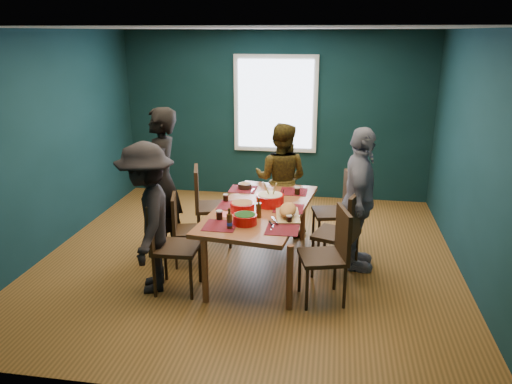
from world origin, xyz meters
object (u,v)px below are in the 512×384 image
chair_left_far (206,200)px  chair_right_near (332,248)px  chair_left_mid (183,224)px  bowl_salad (242,207)px  bowl_herbs (245,219)px  cutting_board (288,211)px  chair_left_near (167,239)px  chair_right_mid (345,228)px  chair_right_far (340,205)px  person_back (281,179)px  person_far_left (162,183)px  bowl_dumpling (270,199)px  person_near_left (148,218)px  dining_table (261,213)px  person_right (359,200)px

chair_left_far → chair_right_near: bearing=-51.5°
chair_left_mid → bowl_salad: 0.81m
bowl_salad → bowl_herbs: (0.10, -0.36, -0.00)m
cutting_board → bowl_herbs: bearing=-153.7°
chair_left_mid → chair_left_near: size_ratio=0.85×
chair_right_mid → chair_right_far: bearing=112.5°
chair_right_mid → bowl_salad: (-1.14, -0.09, 0.22)m
person_back → bowl_herbs: size_ratio=6.08×
person_far_left → bowl_dumpling: size_ratio=5.66×
chair_right_near → person_near_left: 1.93m
dining_table → chair_right_near: bearing=-30.4°
chair_right_near → bowl_salad: chair_right_near is taller
chair_left_far → chair_left_near: chair_left_far is taller
chair_left_near → person_near_left: (-0.20, -0.00, 0.22)m
chair_left_far → person_far_left: (-0.45, -0.34, 0.31)m
chair_left_mid → bowl_herbs: bearing=-44.7°
chair_left_mid → bowl_herbs: same height
chair_left_mid → bowl_dumpling: bowl_dumpling is taller
chair_left_far → person_right: bearing=-26.7°
dining_table → chair_right_near: (0.83, -0.64, -0.10)m
person_near_left → chair_right_mid: bearing=90.1°
chair_right_near → cutting_board: chair_right_near is taller
bowl_salad → cutting_board: size_ratio=0.43×
chair_left_near → person_back: (1.00, 1.80, 0.18)m
bowl_dumpling → bowl_herbs: (-0.18, -0.62, -0.01)m
bowl_salad → bowl_dumpling: bowl_dumpling is taller
chair_left_mid → bowl_salad: (0.74, -0.13, 0.31)m
bowl_salad → person_near_left: bearing=-150.5°
chair_right_far → bowl_dumpling: bowl_dumpling is taller
person_near_left → chair_right_near: bearing=75.2°
person_far_left → bowl_salad: (1.07, -0.41, -0.11)m
person_back → bowl_dumpling: (-0.01, -1.02, 0.05)m
chair_left_far → bowl_salad: 0.99m
chair_left_mid → chair_right_near: size_ratio=0.86×
chair_left_mid → person_far_left: 0.60m
chair_left_mid → chair_right_far: size_ratio=0.86×
chair_right_far → chair_left_mid: bearing=-170.9°
bowl_dumpling → chair_left_near: bearing=-141.8°
chair_right_far → chair_left_near: bearing=-155.4°
chair_left_near → chair_left_far: bearing=84.1°
chair_right_near → bowl_salad: 1.13m
chair_left_far → bowl_dumpling: size_ratio=3.19×
bowl_salad → chair_left_mid: bearing=170.2°
cutting_board → person_back: bearing=90.9°
bowl_dumpling → bowl_salad: bearing=-136.2°
chair_right_mid → chair_left_near: bearing=-143.6°
dining_table → chair_left_far: size_ratio=2.01×
person_back → bowl_dumpling: bearing=98.9°
bowl_salad → bowl_herbs: bowl_salad is taller
chair_right_near → chair_left_far: bearing=128.2°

